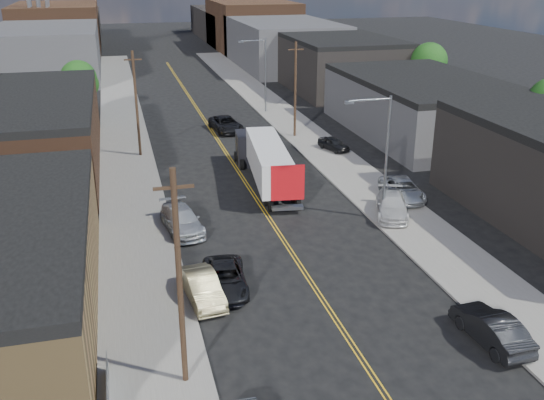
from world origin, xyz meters
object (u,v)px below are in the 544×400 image
semi_truck (264,158)px  car_left_b (203,288)px  car_right_lot_a (402,189)px  car_right_lot_c (334,144)px  car_right_lot_b (392,205)px  car_left_c (225,278)px  car_left_d (182,220)px  car_right_oncoming (491,328)px  car_ahead_truck (226,124)px

semi_truck → car_left_b: bearing=-107.4°
car_right_lot_a → car_right_lot_c: (-0.64, 13.85, -0.12)m
semi_truck → car_right_lot_b: (7.22, -9.57, -1.24)m
car_left_b → car_left_c: 1.63m
car_left_c → car_right_lot_c: bearing=63.3°
car_left_d → car_right_oncoming: car_left_d is taller
car_left_d → car_right_oncoming: (13.00, -17.14, -0.01)m
car_left_d → car_ahead_truck: (7.91, 25.74, 0.01)m
car_right_oncoming → car_left_c: bearing=-38.7°
car_right_lot_b → car_right_oncoming: bearing=-76.4°
car_left_b → car_right_lot_a: (17.40, 11.19, 0.14)m
car_left_b → car_right_oncoming: size_ratio=0.97×
car_right_lot_a → semi_truck: bearing=151.4°
car_right_lot_c → car_right_oncoming: bearing=-115.0°
semi_truck → car_ahead_truck: bearing=96.5°
car_right_oncoming → car_left_b: bearing=-33.0°
car_left_b → car_left_c: bearing=24.5°
car_right_lot_c → car_ahead_truck: 13.60m
car_right_lot_a → car_left_d: bearing=-168.6°
car_right_lot_b → car_right_lot_a: bearing=73.7°
semi_truck → car_right_oncoming: semi_truck is taller
car_left_d → car_right_lot_a: size_ratio=1.02×
car_right_oncoming → car_ahead_truck: bearing=-86.2°
car_left_d → car_right_lot_c: size_ratio=1.48×
car_left_c → car_right_lot_b: (13.72, 7.41, 0.20)m
car_left_b → car_right_lot_c: (16.76, 25.04, 0.02)m
car_right_oncoming → car_right_lot_c: (3.76, 32.55, -0.01)m
car_left_b → car_right_lot_c: 30.13m
car_left_b → car_right_lot_c: size_ratio=1.25×
car_right_lot_a → car_right_lot_b: bearing=-121.4°
car_left_d → car_right_lot_b: size_ratio=1.05×
car_left_d → car_right_lot_b: 15.19m
car_left_c → car_right_lot_b: 15.60m
car_left_c → car_right_lot_c: size_ratio=1.38×
semi_truck → car_ahead_truck: (0.01, 17.57, -1.35)m
car_left_c → car_right_lot_a: 19.06m
car_right_lot_a → car_ahead_truck: (-9.49, 24.19, -0.09)m
car_right_oncoming → car_right_lot_c: bearing=-99.6°
car_right_oncoming → car_ahead_truck: car_ahead_truck is taller
semi_truck → car_left_c: semi_truck is taller
semi_truck → car_right_lot_a: semi_truck is taller
car_ahead_truck → car_left_d: bearing=-113.9°
car_left_c → car_right_lot_c: (15.36, 24.21, 0.07)m
semi_truck → car_left_d: (-7.90, -8.17, -1.36)m
car_left_b → semi_truck: bearing=59.8°
car_left_b → car_left_c: (1.40, 0.84, -0.05)m
car_left_c → car_right_lot_c: 28.67m
car_right_lot_a → car_right_lot_b: (-2.28, -2.95, 0.01)m
semi_truck → car_right_lot_b: 12.05m
car_left_d → car_left_c: bearing=-88.5°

